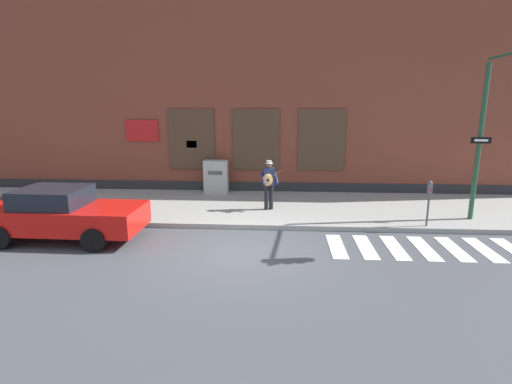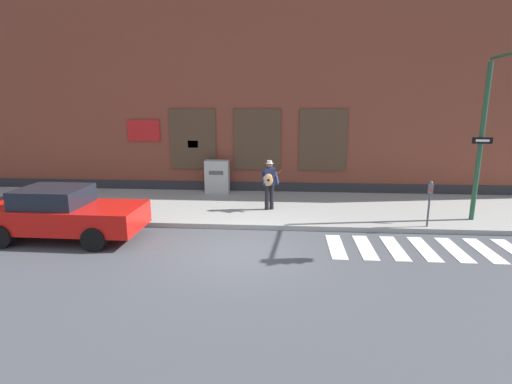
# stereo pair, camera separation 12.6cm
# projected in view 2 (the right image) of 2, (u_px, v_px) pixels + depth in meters

# --- Properties ---
(ground_plane) EXTENTS (160.00, 160.00, 0.00)m
(ground_plane) POSITION_uv_depth(u_px,v_px,m) (239.00, 251.00, 10.79)
(ground_plane) COLOR #424449
(sidewalk) EXTENTS (28.00, 4.86, 0.16)m
(sidewalk) POSITION_uv_depth(u_px,v_px,m) (252.00, 207.00, 14.92)
(sidewalk) COLOR gray
(sidewalk) RESTS_ON ground
(building_backdrop) EXTENTS (28.00, 4.06, 9.48)m
(building_backdrop) POSITION_uv_depth(u_px,v_px,m) (260.00, 83.00, 18.18)
(building_backdrop) COLOR brown
(building_backdrop) RESTS_ON ground
(crosswalk) EXTENTS (5.20, 1.90, 0.01)m
(crosswalk) POSITION_uv_depth(u_px,v_px,m) (424.00, 249.00, 10.95)
(crosswalk) COLOR silver
(crosswalk) RESTS_ON ground
(red_car) EXTENTS (4.63, 2.04, 1.53)m
(red_car) POSITION_uv_depth(u_px,v_px,m) (61.00, 213.00, 11.62)
(red_car) COLOR red
(red_car) RESTS_ON ground
(busker) EXTENTS (0.77, 0.64, 1.77)m
(busker) POSITION_uv_depth(u_px,v_px,m) (269.00, 182.00, 14.08)
(busker) COLOR black
(busker) RESTS_ON sidewalk
(traffic_light) EXTENTS (0.68, 2.94, 5.15)m
(traffic_light) POSITION_uv_depth(u_px,v_px,m) (500.00, 110.00, 11.27)
(traffic_light) COLOR #234C33
(traffic_light) RESTS_ON sidewalk
(parking_meter) EXTENTS (0.13, 0.11, 1.44)m
(parking_meter) POSITION_uv_depth(u_px,v_px,m) (430.00, 197.00, 12.18)
(parking_meter) COLOR #47474C
(parking_meter) RESTS_ON sidewalk
(utility_box) EXTENTS (1.00, 0.53, 1.38)m
(utility_box) POSITION_uv_depth(u_px,v_px,m) (217.00, 177.00, 16.79)
(utility_box) COLOR #ADADA8
(utility_box) RESTS_ON sidewalk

